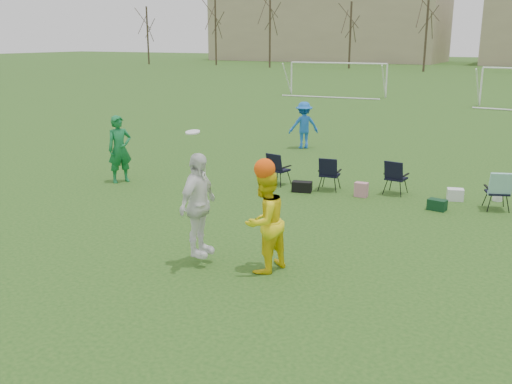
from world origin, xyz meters
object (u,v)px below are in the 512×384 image
Objects in this scene: fielder_blue at (304,125)px; goal_left at (338,70)px; center_contest at (234,213)px; fielder_green_near at (120,149)px.

goal_left is at bearing -112.19° from fielder_blue.
goal_left is at bearing 106.91° from center_contest.
center_contest is 0.35× the size of goal_left.
fielder_green_near is at bearing 31.57° from fielder_blue.
fielder_green_near is 28.46m from goal_left.
fielder_blue is 12.37m from center_contest.
center_contest is at bearing -78.09° from goal_left.
center_contest reaches higher than goal_left.
fielder_blue is 0.70× the size of center_contest.
center_contest reaches higher than fielder_green_near.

